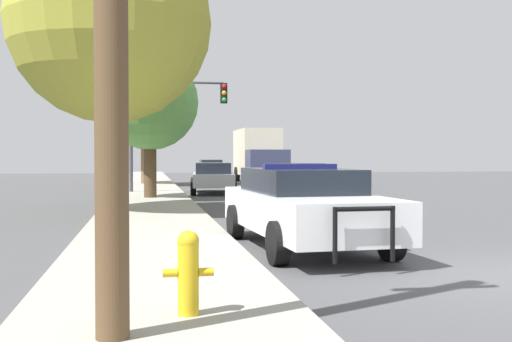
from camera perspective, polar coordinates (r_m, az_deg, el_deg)
sidewalk_left at (r=8.38m, az=-8.64°, el=-9.95°), size 3.00×110.00×0.13m
police_car at (r=11.86m, az=4.23°, el=-3.06°), size 2.40×5.52×1.55m
fire_hydrant at (r=6.46m, az=-6.04°, el=-8.74°), size 0.50×0.22×0.84m
traffic_light at (r=28.60m, az=-7.54°, el=5.33°), size 4.31×0.35×4.96m
car_background_distant at (r=49.82m, az=-4.06°, el=0.27°), size 2.08×4.42×1.38m
car_background_oncoming at (r=30.64m, az=4.23°, el=-0.46°), size 2.23×4.61×1.34m
car_background_midblock at (r=29.07m, az=-3.88°, el=-0.54°), size 2.25×4.79×1.38m
box_truck at (r=40.66m, az=0.22°, el=1.50°), size 2.63×7.65×3.38m
tree_sidewalk_mid at (r=24.59m, az=-9.41°, el=6.04°), size 3.65×3.65×5.44m
tree_sidewalk_near at (r=19.01m, az=-12.87°, el=12.84°), size 5.75×5.75×8.25m
tree_sidewalk_far at (r=36.85m, az=-9.85°, el=6.55°), size 5.37×5.37×7.61m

